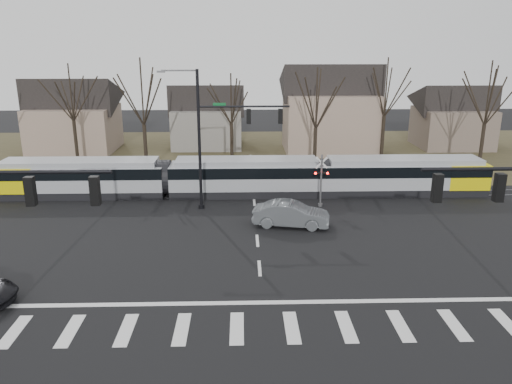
{
  "coord_description": "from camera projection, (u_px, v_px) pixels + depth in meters",
  "views": [
    {
      "loc": [
        -0.9,
        -23.13,
        11.95
      ],
      "look_at": [
        0.0,
        9.0,
        2.3
      ],
      "focal_mm": 35.0,
      "sensor_mm": 36.0,
      "label": 1
    }
  ],
  "objects": [
    {
      "name": "ground",
      "position": [
        261.0,
        285.0,
        25.61
      ],
      "size": [
        140.0,
        140.0,
        0.0
      ],
      "primitive_type": "plane",
      "color": "black"
    },
    {
      "name": "tram",
      "position": [
        244.0,
        175.0,
        40.43
      ],
      "size": [
        39.48,
        2.93,
        2.99
      ],
      "color": "gray",
      "rests_on": "ground"
    },
    {
      "name": "house_c",
      "position": [
        330.0,
        105.0,
        55.94
      ],
      "size": [
        10.8,
        8.64,
        10.1
      ],
      "color": "gray",
      "rests_on": "ground"
    },
    {
      "name": "crosswalk",
      "position": [
        264.0,
        328.0,
        21.77
      ],
      "size": [
        27.0,
        2.6,
        0.01
      ],
      "color": "silver",
      "rests_on": "ground"
    },
    {
      "name": "house_d",
      "position": [
        454.0,
        113.0,
        58.62
      ],
      "size": [
        8.64,
        7.56,
        7.65
      ],
      "color": "brown",
      "rests_on": "ground"
    },
    {
      "name": "lane_dashes",
      "position": [
        254.0,
        194.0,
        40.92
      ],
      "size": [
        0.18,
        30.0,
        0.01
      ],
      "color": "silver",
      "rests_on": "ground"
    },
    {
      "name": "tree_row",
      "position": [
        271.0,
        116.0,
        49.11
      ],
      "size": [
        59.2,
        7.2,
        10.0
      ],
      "color": "black",
      "rests_on": "ground"
    },
    {
      "name": "signal_pole_far",
      "position": [
        221.0,
        133.0,
        35.87
      ],
      "size": [
        9.28,
        0.44,
        10.2
      ],
      "color": "black",
      "rests_on": "ground"
    },
    {
      "name": "house_b",
      "position": [
        207.0,
        113.0,
        58.8
      ],
      "size": [
        8.64,
        7.56,
        7.65
      ],
      "color": "slate",
      "rests_on": "ground"
    },
    {
      "name": "rail_pair",
      "position": [
        254.0,
        195.0,
        40.72
      ],
      "size": [
        90.0,
        1.52,
        0.06
      ],
      "color": "#59595E",
      "rests_on": "ground"
    },
    {
      "name": "rail_crossing_signal",
      "position": [
        321.0,
        182.0,
        37.45
      ],
      "size": [
        1.08,
        0.36,
        4.0
      ],
      "color": "#59595B",
      "rests_on": "ground"
    },
    {
      "name": "stop_line",
      "position": [
        262.0,
        303.0,
        23.88
      ],
      "size": [
        28.0,
        0.35,
        0.01
      ],
      "primitive_type": "cube",
      "color": "silver",
      "rests_on": "ground"
    },
    {
      "name": "house_a",
      "position": [
        73.0,
        112.0,
        56.34
      ],
      "size": [
        9.72,
        8.64,
        8.6
      ],
      "color": "gray",
      "rests_on": "ground"
    },
    {
      "name": "sedan",
      "position": [
        291.0,
        214.0,
        33.63
      ],
      "size": [
        3.67,
        5.78,
        1.69
      ],
      "primitive_type": "imported",
      "rotation": [
        0.0,
        0.0,
        1.38
      ],
      "color": "#54585B",
      "rests_on": "ground"
    },
    {
      "name": "grass_verge",
      "position": [
        250.0,
        153.0,
        56.24
      ],
      "size": [
        140.0,
        28.0,
        0.01
      ],
      "primitive_type": "cube",
      "color": "#38331E",
      "rests_on": "ground"
    }
  ]
}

